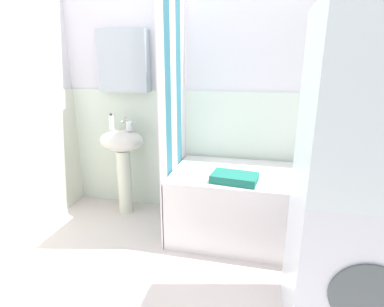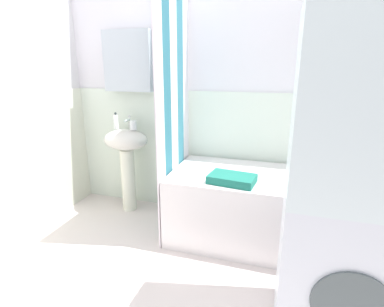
# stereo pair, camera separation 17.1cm
# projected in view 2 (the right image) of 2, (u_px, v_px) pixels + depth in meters

# --- Properties ---
(ground_plane) EXTENTS (4.80, 5.60, 0.04)m
(ground_plane) POSITION_uv_depth(u_px,v_px,m) (182.00, 301.00, 1.91)
(ground_plane) COLOR silver
(wall_back_tiled) EXTENTS (3.60, 0.18, 2.40)m
(wall_back_tiled) POSITION_uv_depth(u_px,v_px,m) (219.00, 98.00, 2.76)
(wall_back_tiled) COLOR silver
(wall_back_tiled) RESTS_ON ground_plane
(wall_left_tiled) EXTENTS (0.07, 1.81, 2.40)m
(wall_left_tiled) POSITION_uv_depth(u_px,v_px,m) (6.00, 107.00, 2.35)
(wall_left_tiled) COLOR silver
(wall_left_tiled) RESTS_ON ground_plane
(sink) EXTENTS (0.44, 0.34, 0.84)m
(sink) POSITION_uv_depth(u_px,v_px,m) (126.00, 152.00, 2.94)
(sink) COLOR silver
(sink) RESTS_ON ground_plane
(faucet) EXTENTS (0.03, 0.12, 0.12)m
(faucet) POSITION_uv_depth(u_px,v_px,m) (129.00, 122.00, 2.93)
(faucet) COLOR silver
(faucet) RESTS_ON sink
(soap_dispenser) EXTENTS (0.05, 0.05, 0.16)m
(soap_dispenser) POSITION_uv_depth(u_px,v_px,m) (116.00, 121.00, 2.89)
(soap_dispenser) COLOR white
(soap_dispenser) RESTS_ON sink
(toothbrush_cup) EXTENTS (0.07, 0.07, 0.09)m
(toothbrush_cup) POSITION_uv_depth(u_px,v_px,m) (133.00, 125.00, 2.85)
(toothbrush_cup) COLOR white
(toothbrush_cup) RESTS_ON sink
(bathtub) EXTENTS (1.40, 0.75, 0.58)m
(bathtub) POSITION_uv_depth(u_px,v_px,m) (256.00, 208.00, 2.49)
(bathtub) COLOR white
(bathtub) RESTS_ON ground_plane
(shower_curtain) EXTENTS (0.01, 0.75, 2.00)m
(shower_curtain) POSITION_uv_depth(u_px,v_px,m) (174.00, 119.00, 2.49)
(shower_curtain) COLOR white
(shower_curtain) RESTS_ON ground_plane
(lotion_bottle) EXTENTS (0.06, 0.06, 0.16)m
(lotion_bottle) POSITION_uv_depth(u_px,v_px,m) (336.00, 163.00, 2.48)
(lotion_bottle) COLOR #297A57
(lotion_bottle) RESTS_ON bathtub
(conditioner_bottle) EXTENTS (0.07, 0.07, 0.24)m
(conditioner_bottle) POSITION_uv_depth(u_px,v_px,m) (320.00, 156.00, 2.53)
(conditioner_bottle) COLOR #282E31
(conditioner_bottle) RESTS_ON bathtub
(shampoo_bottle) EXTENTS (0.06, 0.06, 0.18)m
(shampoo_bottle) POSITION_uv_depth(u_px,v_px,m) (310.00, 158.00, 2.56)
(shampoo_bottle) COLOR white
(shampoo_bottle) RESTS_ON bathtub
(towel_folded) EXTENTS (0.37, 0.26, 0.06)m
(towel_folded) POSITION_uv_depth(u_px,v_px,m) (232.00, 179.00, 2.25)
(towel_folded) COLOR #1D6C5C
(towel_folded) RESTS_ON bathtub
(washer_dryer_stack) EXTENTS (0.59, 0.59, 1.70)m
(washer_dryer_stack) POSITION_uv_depth(u_px,v_px,m) (351.00, 194.00, 1.41)
(washer_dryer_stack) COLOR white
(washer_dryer_stack) RESTS_ON ground_plane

